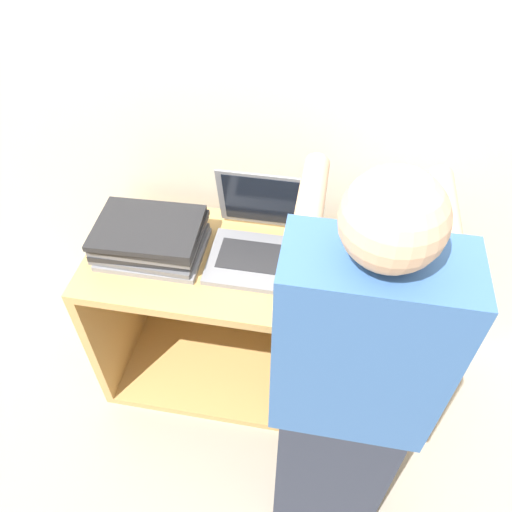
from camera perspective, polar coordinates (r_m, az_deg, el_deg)
ground_plane at (r=2.25m, az=-0.90°, el=-18.87°), size 12.00×12.00×0.00m
wall_back at (r=1.80m, az=2.69°, el=18.26°), size 8.00×0.05×2.40m
cart at (r=2.11m, az=0.72°, el=-6.34°), size 1.27×0.54×0.73m
laptop_open at (r=1.79m, az=0.78°, el=1.69°), size 0.37×0.34×0.29m
laptop_stack_left at (r=1.84m, az=-11.98°, el=2.12°), size 0.39×0.30×0.13m
laptop_stack_right at (r=1.74m, az=13.59°, el=-1.10°), size 0.38×0.29×0.13m
person at (r=1.46m, az=10.21°, el=-15.83°), size 0.40×0.52×1.53m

